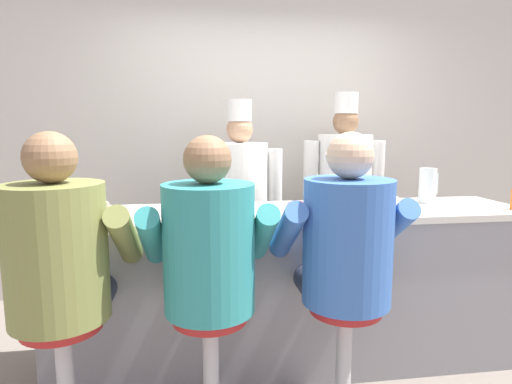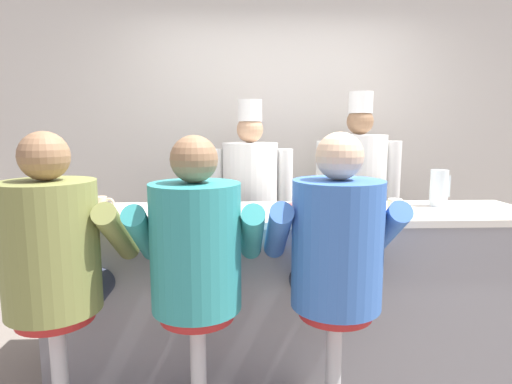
% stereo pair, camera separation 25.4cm
% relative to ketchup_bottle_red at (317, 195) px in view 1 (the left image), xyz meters
% --- Properties ---
extents(wall_back, '(10.00, 0.06, 2.70)m').
position_rel_ketchup_bottle_red_xyz_m(wall_back, '(-0.12, 1.45, 0.25)').
color(wall_back, beige).
rests_on(wall_back, ground_plane).
extents(diner_counter, '(2.92, 0.65, 0.99)m').
position_rel_ketchup_bottle_red_xyz_m(diner_counter, '(-0.12, 0.13, -0.60)').
color(diner_counter, gray).
rests_on(diner_counter, ground_plane).
extents(ketchup_bottle_red, '(0.07, 0.07, 0.24)m').
position_rel_ketchup_bottle_red_xyz_m(ketchup_bottle_red, '(0.00, 0.00, 0.00)').
color(ketchup_bottle_red, red).
rests_on(ketchup_bottle_red, diner_counter).
extents(mustard_bottle_yellow, '(0.06, 0.06, 0.22)m').
position_rel_ketchup_bottle_red_xyz_m(mustard_bottle_yellow, '(0.34, 0.00, -0.01)').
color(mustard_bottle_yellow, yellow).
rests_on(mustard_bottle_yellow, diner_counter).
extents(water_pitcher_clear, '(0.13, 0.11, 0.23)m').
position_rel_ketchup_bottle_red_xyz_m(water_pitcher_clear, '(0.83, 0.25, 0.01)').
color(water_pitcher_clear, silver).
rests_on(water_pitcher_clear, diner_counter).
extents(breakfast_plate, '(0.26, 0.26, 0.05)m').
position_rel_ketchup_bottle_red_xyz_m(breakfast_plate, '(-0.69, 0.11, -0.10)').
color(breakfast_plate, white).
rests_on(breakfast_plate, diner_counter).
extents(cereal_bowl, '(0.15, 0.15, 0.05)m').
position_rel_ketchup_bottle_red_xyz_m(cereal_bowl, '(-0.08, 0.10, -0.09)').
color(cereal_bowl, '#B24C47').
rests_on(cereal_bowl, diner_counter).
extents(coffee_mug_white, '(0.13, 0.08, 0.09)m').
position_rel_ketchup_bottle_red_xyz_m(coffee_mug_white, '(0.46, -0.02, -0.06)').
color(coffee_mug_white, white).
rests_on(coffee_mug_white, diner_counter).
extents(coffee_mug_tan, '(0.13, 0.08, 0.09)m').
position_rel_ketchup_bottle_red_xyz_m(coffee_mug_tan, '(-1.29, 0.17, -0.07)').
color(coffee_mug_tan, beige).
rests_on(coffee_mug_tan, diner_counter).
extents(cup_stack_steel, '(0.10, 0.10, 0.33)m').
position_rel_ketchup_bottle_red_xyz_m(cup_stack_steel, '(0.20, 0.36, 0.06)').
color(cup_stack_steel, '#B7BABF').
rests_on(cup_stack_steel, diner_counter).
extents(diner_seated_olive, '(0.65, 0.64, 1.47)m').
position_rel_ketchup_bottle_red_xyz_m(diner_seated_olive, '(-1.30, -0.46, -0.19)').
color(diner_seated_olive, '#B2B5BA').
rests_on(diner_seated_olive, ground_plane).
extents(diner_seated_teal, '(0.63, 0.62, 1.46)m').
position_rel_ketchup_bottle_red_xyz_m(diner_seated_teal, '(-0.65, -0.46, -0.20)').
color(diner_seated_teal, '#B2B5BA').
rests_on(diner_seated_teal, ground_plane).
extents(diner_seated_blue, '(0.64, 0.63, 1.47)m').
position_rel_ketchup_bottle_red_xyz_m(diner_seated_blue, '(0.01, -0.46, -0.19)').
color(diner_seated_blue, '#B2B5BA').
rests_on(diner_seated_blue, ground_plane).
extents(cook_in_whites_near, '(0.66, 0.43, 1.70)m').
position_rel_ketchup_bottle_red_xyz_m(cook_in_whites_near, '(-0.36, 0.88, -0.17)').
color(cook_in_whites_near, '#232328').
rests_on(cook_in_whites_near, ground_plane).
extents(cook_in_whites_far, '(0.69, 0.44, 1.77)m').
position_rel_ketchup_bottle_red_xyz_m(cook_in_whites_far, '(0.52, 1.00, -0.13)').
color(cook_in_whites_far, '#232328').
rests_on(cook_in_whites_far, ground_plane).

